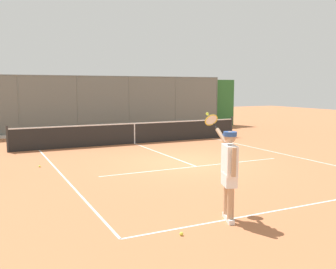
% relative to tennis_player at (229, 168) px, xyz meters
% --- Properties ---
extents(ground_plane, '(60.00, 60.00, 0.00)m').
position_rel_tennis_player_xyz_m(ground_plane, '(-2.01, -5.48, -1.04)').
color(ground_plane, '#B76B42').
extents(court_line_markings, '(8.48, 10.35, 0.01)m').
position_rel_tennis_player_xyz_m(court_line_markings, '(-2.01, -4.37, -1.04)').
color(court_line_markings, white).
rests_on(court_line_markings, ground).
extents(fence_backdrop, '(18.17, 1.37, 3.22)m').
position_rel_tennis_player_xyz_m(fence_backdrop, '(-2.01, -15.74, 0.48)').
color(fence_backdrop, slate).
rests_on(fence_backdrop, ground).
extents(tennis_net, '(10.90, 0.09, 1.07)m').
position_rel_tennis_player_xyz_m(tennis_net, '(-2.01, -10.35, -0.55)').
color(tennis_net, '#2D2D2D').
rests_on(tennis_net, ground).
extents(tennis_player, '(0.48, 1.44, 2.05)m').
position_rel_tennis_player_xyz_m(tennis_player, '(0.00, 0.00, 0.00)').
color(tennis_player, silver).
rests_on(tennis_player, ground).
extents(tennis_ball_near_net, '(0.07, 0.07, 0.07)m').
position_rel_tennis_player_xyz_m(tennis_ball_near_net, '(1.19, 0.29, -1.01)').
color(tennis_ball_near_net, '#D6E042').
rests_on(tennis_ball_near_net, ground).
extents(tennis_ball_by_sideline, '(0.07, 0.07, 0.07)m').
position_rel_tennis_player_xyz_m(tennis_ball_by_sideline, '(2.65, -6.80, -1.01)').
color(tennis_ball_by_sideline, '#D6E042').
rests_on(tennis_ball_by_sideline, ground).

